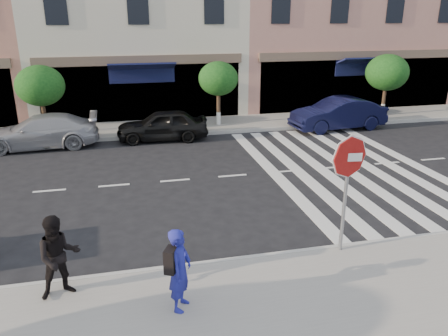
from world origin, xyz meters
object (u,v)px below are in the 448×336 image
at_px(photographer, 180,270).
at_px(walker, 59,257).
at_px(car_far_mid, 162,125).
at_px(stop_sign, 348,169).
at_px(car_far_right, 338,114).
at_px(car_far_left, 40,132).

distance_m(photographer, walker, 2.37).
distance_m(photographer, car_far_mid, 12.05).
xyz_separation_m(stop_sign, car_far_right, (5.35, 10.77, -1.38)).
relative_size(photographer, car_far_mid, 0.41).
bearing_deg(stop_sign, photographer, -155.00).
xyz_separation_m(walker, car_far_mid, (3.01, 11.10, -0.31)).
xyz_separation_m(stop_sign, car_far_left, (-8.12, 10.77, -1.45)).
distance_m(car_far_mid, car_far_right, 8.41).
height_order(photographer, car_far_mid, photographer).
bearing_deg(car_far_left, walker, 8.80).
bearing_deg(car_far_mid, photographer, -0.46).
bearing_deg(stop_sign, car_far_mid, 112.99).
xyz_separation_m(photographer, car_far_left, (-4.24, 12.02, -0.28)).
distance_m(photographer, car_far_left, 12.75).
bearing_deg(car_far_left, stop_sign, 35.35).
xyz_separation_m(car_far_left, car_far_mid, (5.06, 0.00, -0.01)).
bearing_deg(car_far_left, car_far_mid, 88.34).
distance_m(car_far_left, car_far_right, 13.47).
bearing_deg(car_far_mid, walker, -11.71).
relative_size(stop_sign, car_far_mid, 0.70).
height_order(car_far_left, car_far_mid, car_far_left).
distance_m(walker, car_far_left, 11.29).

